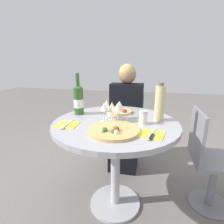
{
  "coord_description": "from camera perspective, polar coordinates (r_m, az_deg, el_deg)",
  "views": [
    {
      "loc": [
        0.24,
        -1.25,
        1.22
      ],
      "look_at": [
        -0.01,
        -0.09,
        0.88
      ],
      "focal_mm": 28.0,
      "sensor_mm": 36.0,
      "label": 1
    }
  ],
  "objects": [
    {
      "name": "sugar_shaker",
      "position": [
        1.3,
        10.15,
        -1.78
      ],
      "size": [
        0.06,
        0.06,
        0.1
      ],
      "color": "silver",
      "rests_on": "dining_table"
    },
    {
      "name": "ground_plane",
      "position": [
        1.77,
        1.03,
        -27.6
      ],
      "size": [
        12.0,
        12.0,
        0.0
      ],
      "primitive_type": "plane",
      "color": "slate",
      "rests_on": "ground"
    },
    {
      "name": "tall_carafe",
      "position": [
        1.38,
        15.29,
        2.79
      ],
      "size": [
        0.08,
        0.08,
        0.29
      ],
      "color": "tan",
      "rests_on": "dining_table"
    },
    {
      "name": "wine_bottle",
      "position": [
        1.53,
        -10.87,
        4.04
      ],
      "size": [
        0.08,
        0.08,
        0.35
      ],
      "color": "#2D5623",
      "rests_on": "dining_table"
    },
    {
      "name": "wine_glass_back_left",
      "position": [
        1.39,
        -1.78,
        2.26
      ],
      "size": [
        0.08,
        0.08,
        0.15
      ],
      "color": "silver",
      "rests_on": "dining_table"
    },
    {
      "name": "seated_diner",
      "position": [
        2.04,
        4.36,
        -3.15
      ],
      "size": [
        0.37,
        0.41,
        1.2
      ],
      "rotation": [
        0.0,
        0.0,
        3.14
      ],
      "color": "black",
      "rests_on": "ground_plane"
    },
    {
      "name": "dining_table",
      "position": [
        1.4,
        1.16,
        -8.38
      ],
      "size": [
        0.96,
        0.96,
        0.78
      ],
      "color": "#B2B2B7",
      "rests_on": "ground_plane"
    },
    {
      "name": "place_setting_left",
      "position": [
        1.31,
        -14.5,
        -4.05
      ],
      "size": [
        0.16,
        0.19,
        0.01
      ],
      "color": "yellow",
      "rests_on": "dining_table"
    },
    {
      "name": "chair_empty_side",
      "position": [
        1.7,
        29.02,
        -13.96
      ],
      "size": [
        0.38,
        0.38,
        0.85
      ],
      "rotation": [
        0.0,
        0.0,
        -1.57
      ],
      "color": "slate",
      "rests_on": "ground_plane"
    },
    {
      "name": "chair_behind_diner",
      "position": [
        2.21,
        4.76,
        -5.04
      ],
      "size": [
        0.38,
        0.38,
        0.85
      ],
      "rotation": [
        0.0,
        0.0,
        3.14
      ],
      "color": "slate",
      "rests_on": "ground_plane"
    },
    {
      "name": "wine_glass_front_left",
      "position": [
        1.32,
        -2.54,
        1.65
      ],
      "size": [
        0.06,
        0.06,
        0.15
      ],
      "color": "silver",
      "rests_on": "dining_table"
    },
    {
      "name": "pizza_small_far",
      "position": [
        1.57,
        2.23,
        0.27
      ],
      "size": [
        0.23,
        0.23,
        0.05
      ],
      "color": "#E5C17F",
      "rests_on": "dining_table"
    },
    {
      "name": "pizza_large",
      "position": [
        1.15,
        0.53,
        -5.97
      ],
      "size": [
        0.34,
        0.34,
        0.05
      ],
      "color": "tan",
      "rests_on": "dining_table"
    },
    {
      "name": "wine_glass_back_right",
      "position": [
        1.37,
        2.45,
        2.22
      ],
      "size": [
        0.07,
        0.07,
        0.15
      ],
      "color": "silver",
      "rests_on": "dining_table"
    },
    {
      "name": "wine_glass_front_right",
      "position": [
        1.3,
        1.9,
        1.48
      ],
      "size": [
        0.07,
        0.07,
        0.15
      ],
      "color": "silver",
      "rests_on": "dining_table"
    },
    {
      "name": "place_setting_right",
      "position": [
        1.14,
        12.82,
        -7.15
      ],
      "size": [
        0.18,
        0.19,
        0.01
      ],
      "color": "yellow",
      "rests_on": "dining_table"
    },
    {
      "name": "wine_glass_center",
      "position": [
        1.35,
        -0.0,
        1.59
      ],
      "size": [
        0.07,
        0.07,
        0.15
      ],
      "color": "silver",
      "rests_on": "dining_table"
    }
  ]
}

